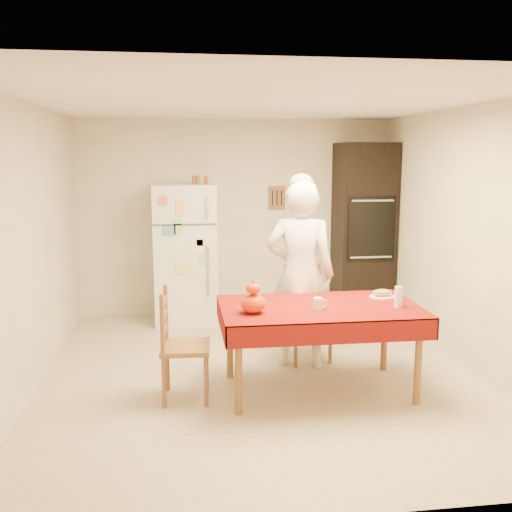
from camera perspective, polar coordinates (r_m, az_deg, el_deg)
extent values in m
plane|color=tan|center=(5.52, 0.25, -11.59)|extent=(4.50, 4.50, 0.00)
cube|color=beige|center=(7.42, -2.14, 3.88)|extent=(4.00, 0.02, 2.50)
cube|color=beige|center=(3.03, 6.15, -4.85)|extent=(4.00, 0.02, 2.50)
cube|color=beige|center=(5.31, -21.66, 0.83)|extent=(0.02, 4.50, 2.50)
cube|color=beige|center=(5.82, 20.17, 1.65)|extent=(0.02, 4.50, 2.50)
cube|color=white|center=(5.16, 0.27, 15.20)|extent=(4.00, 4.50, 0.02)
cube|color=brown|center=(7.45, 2.09, 5.83)|extent=(0.22, 0.02, 0.30)
cube|color=white|center=(7.07, -7.08, 0.24)|extent=(0.75, 0.70, 1.70)
cube|color=silver|center=(6.63, -4.88, 4.89)|extent=(0.03, 0.03, 0.25)
cube|color=silver|center=(6.74, -4.79, -1.48)|extent=(0.03, 0.03, 0.60)
cube|color=black|center=(7.46, 10.69, 2.59)|extent=(0.70, 0.60, 2.20)
cube|color=black|center=(7.16, 11.47, 2.67)|extent=(0.59, 0.02, 0.80)
cylinder|color=brown|center=(4.57, -1.75, -11.50)|extent=(0.06, 0.06, 0.71)
cylinder|color=brown|center=(5.30, -2.63, -8.45)|extent=(0.06, 0.06, 0.71)
cylinder|color=brown|center=(4.93, 15.91, -10.24)|extent=(0.06, 0.06, 0.71)
cylinder|color=brown|center=(5.62, 12.73, -7.63)|extent=(0.06, 0.06, 0.71)
cube|color=brown|center=(4.94, 6.36, -5.32)|extent=(1.60, 0.90, 0.04)
cube|color=#50040A|center=(4.93, 6.37, -5.03)|extent=(1.70, 1.00, 0.01)
cylinder|color=brown|center=(5.61, 3.99, -8.93)|extent=(0.04, 0.04, 0.43)
cylinder|color=brown|center=(5.92, 2.94, -7.91)|extent=(0.04, 0.04, 0.43)
cylinder|color=brown|center=(5.73, 7.45, -8.58)|extent=(0.04, 0.04, 0.43)
cylinder|color=brown|center=(6.03, 6.23, -7.61)|extent=(0.04, 0.04, 0.43)
cube|color=brown|center=(5.75, 5.19, -6.02)|extent=(0.47, 0.45, 0.04)
cube|color=brown|center=(5.84, 4.66, -3.23)|extent=(0.36, 0.07, 0.50)
cylinder|color=brown|center=(4.77, -5.03, -12.41)|extent=(0.04, 0.04, 0.43)
cylinder|color=brown|center=(4.78, -9.20, -12.41)|extent=(0.04, 0.04, 0.43)
cylinder|color=brown|center=(5.10, -4.97, -10.88)|extent=(0.04, 0.04, 0.43)
cylinder|color=brown|center=(5.12, -8.85, -10.89)|extent=(0.04, 0.04, 0.43)
cube|color=brown|center=(4.86, -7.07, -9.05)|extent=(0.42, 0.44, 0.04)
cube|color=brown|center=(4.80, -9.17, -6.22)|extent=(0.05, 0.36, 0.50)
imported|color=silver|center=(5.49, 4.45, -1.87)|extent=(0.75, 0.60, 1.81)
cylinder|color=white|center=(4.79, 6.19, -4.77)|extent=(0.08, 0.08, 0.10)
ellipsoid|color=red|center=(4.66, -0.28, -4.77)|extent=(0.21, 0.21, 0.16)
ellipsoid|color=#DC5E05|center=(4.63, -0.29, -3.27)|extent=(0.12, 0.12, 0.09)
cylinder|color=white|center=(5.00, 14.05, -3.97)|extent=(0.07, 0.07, 0.18)
cylinder|color=white|center=(5.29, 12.49, -4.02)|extent=(0.24, 0.24, 0.02)
ellipsoid|color=tan|center=(5.28, 12.51, -3.59)|extent=(0.18, 0.10, 0.06)
cylinder|color=#95481B|center=(7.03, -6.21, 7.59)|extent=(0.05, 0.05, 0.10)
cylinder|color=#90621A|center=(7.03, -5.81, 7.60)|extent=(0.05, 0.05, 0.10)
cylinder|color=#99501B|center=(7.04, -5.03, 7.61)|extent=(0.05, 0.05, 0.10)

